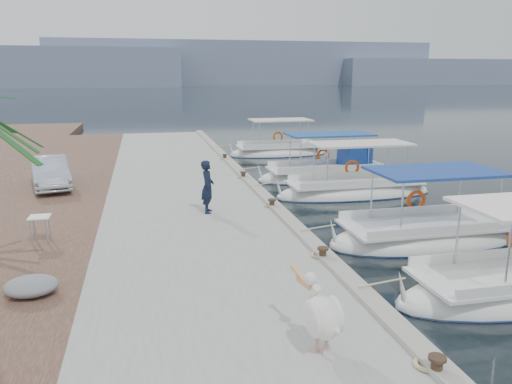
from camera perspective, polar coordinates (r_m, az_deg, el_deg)
ground at (r=16.02m, az=4.39°, el=-4.90°), size 400.00×400.00×0.00m
concrete_quay at (r=20.15m, az=-8.02°, el=-0.42°), size 6.00×40.00×0.50m
quay_curb at (r=20.48m, az=-0.28°, el=0.83°), size 0.44×40.00×0.12m
cobblestone_strip at (r=20.38m, az=-22.17°, el=-1.14°), size 4.00×40.00×0.50m
distant_hills at (r=218.70m, az=-3.94°, el=14.07°), size 330.00×60.00×18.00m
fishing_caique_b at (r=16.15m, az=18.81°, el=-4.98°), size 6.26×2.55×2.83m
fishing_caique_c at (r=21.44m, az=11.17°, el=-0.05°), size 6.89×2.16×2.83m
fishing_caique_d at (r=24.48m, az=8.09°, el=1.91°), size 6.75×2.31×2.83m
fishing_caique_e at (r=31.58m, az=2.51°, el=4.49°), size 6.23×2.38×2.83m
mooring_bollards at (r=17.11m, az=1.84°, el=-1.25°), size 0.28×20.28×0.33m
pelican at (r=8.57m, az=7.51°, el=-13.70°), size 0.68×1.59×1.23m
fisherman at (r=16.51m, az=-5.56°, el=0.61°), size 0.53×0.71×1.76m
parked_car at (r=21.79m, az=-22.49°, el=2.09°), size 2.16×4.00×1.25m
tarp_bundle at (r=11.58m, az=-24.32°, el=-9.76°), size 1.10×0.90×0.40m
folding_table at (r=14.86m, az=-23.45°, el=-3.34°), size 0.55×0.55×0.73m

